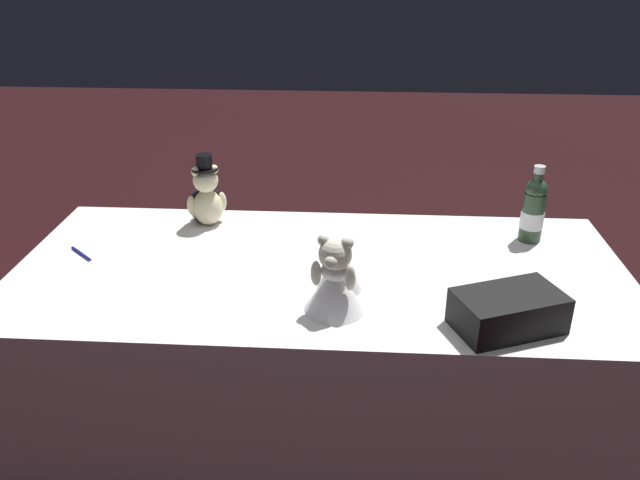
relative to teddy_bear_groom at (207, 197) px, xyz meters
The scene contains 7 objects.
ground_plane 1.02m from the teddy_bear_groom, 36.59° to the right, with size 12.00×12.00×0.00m, color black.
reception_table 0.73m from the teddy_bear_groom, 36.59° to the right, with size 2.00×0.91×0.75m, color white.
teddy_bear_groom is the anchor object (origin of this frame).
teddy_bear_bride 0.76m from the teddy_bear_groom, 48.37° to the right, with size 0.18×0.22×0.24m.
champagne_bottle 1.17m from the teddy_bear_groom, ahead, with size 0.08×0.08×0.28m.
signing_pen 0.48m from the teddy_bear_groom, 143.05° to the right, with size 0.11×0.10×0.01m.
gift_case_black 1.17m from the teddy_bear_groom, 33.48° to the right, with size 0.33×0.27×0.11m.
Camera 1 is at (0.12, -1.83, 1.73)m, focal length 35.77 mm.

